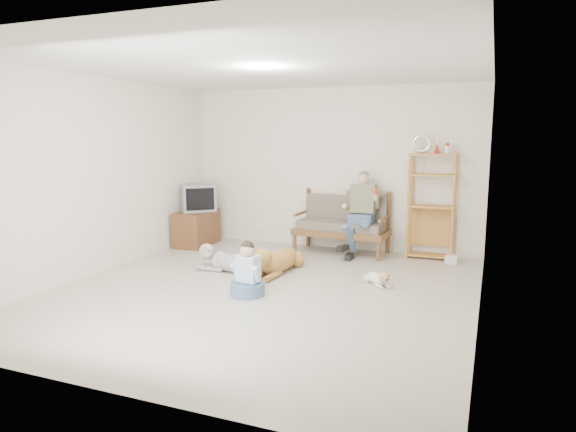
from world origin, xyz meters
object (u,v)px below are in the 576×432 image
at_px(loveseat, 342,223).
at_px(tv_stand, 196,228).
at_px(etagere, 431,205).
at_px(golden_retriever, 277,260).

relative_size(loveseat, tv_stand, 1.64).
distance_m(etagere, golden_retriever, 2.62).
relative_size(etagere, golden_retriever, 1.36).
bearing_deg(etagere, golden_retriever, -138.05).
distance_m(etagere, tv_stand, 3.99).
bearing_deg(tv_stand, loveseat, 5.37).
distance_m(loveseat, etagere, 1.44).
xyz_separation_m(loveseat, etagere, (1.39, 0.11, 0.36)).
height_order(loveseat, golden_retriever, loveseat).
bearing_deg(golden_retriever, tv_stand, 153.78).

